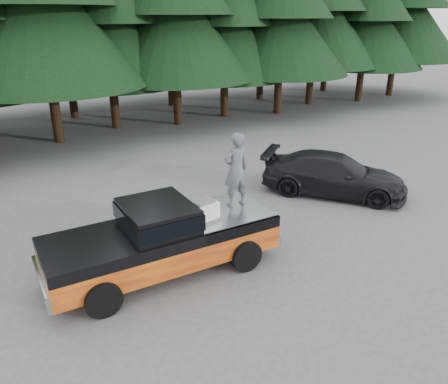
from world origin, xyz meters
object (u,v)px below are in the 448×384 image
pickup_truck (163,249)px  man_on_bed (236,170)px  air_compressor (203,212)px  parked_car (334,174)px

pickup_truck → man_on_bed: bearing=3.5°
air_compressor → parked_car: air_compressor is taller
pickup_truck → man_on_bed: (2.23, 0.14, 1.68)m
man_on_bed → parked_car: bearing=-162.0°
air_compressor → pickup_truck: bearing=154.5°
air_compressor → man_on_bed: (1.21, 0.38, 0.79)m
pickup_truck → parked_car: (7.45, 1.79, 0.08)m
pickup_truck → man_on_bed: man_on_bed is taller
parked_car → man_on_bed: bearing=157.6°
pickup_truck → parked_car: parked_car is taller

